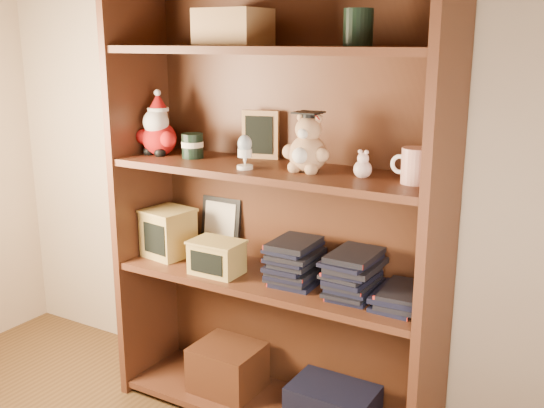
# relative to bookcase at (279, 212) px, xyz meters

# --- Properties ---
(bookcase) EXTENTS (1.20, 0.35, 1.60)m
(bookcase) POSITION_rel_bookcase_xyz_m (0.00, 0.00, 0.00)
(bookcase) COLOR #4D2716
(bookcase) RESTS_ON ground
(shelf_lower) EXTENTS (1.14, 0.33, 0.02)m
(shelf_lower) POSITION_rel_bookcase_xyz_m (0.00, -0.05, -0.24)
(shelf_lower) COLOR #4D2716
(shelf_lower) RESTS_ON ground
(shelf_upper) EXTENTS (1.14, 0.33, 0.02)m
(shelf_upper) POSITION_rel_bookcase_xyz_m (0.00, -0.05, 0.16)
(shelf_upper) COLOR #4D2716
(shelf_upper) RESTS_ON ground
(santa_plush) EXTENTS (0.18, 0.13, 0.25)m
(santa_plush) POSITION_rel_bookcase_xyz_m (-0.49, -0.06, 0.26)
(santa_plush) COLOR #A50F0F
(santa_plush) RESTS_ON shelf_upper
(teachers_tin) EXTENTS (0.08, 0.08, 0.09)m
(teachers_tin) POSITION_rel_bookcase_xyz_m (-0.33, -0.05, 0.22)
(teachers_tin) COLOR black
(teachers_tin) RESTS_ON shelf_upper
(chalkboard_plaque) EXTENTS (0.14, 0.09, 0.17)m
(chalkboard_plaque) POSITION_rel_bookcase_xyz_m (-0.11, 0.06, 0.26)
(chalkboard_plaque) COLOR #9E7547
(chalkboard_plaque) RESTS_ON shelf_upper
(egg_cup) EXTENTS (0.05, 0.05, 0.11)m
(egg_cup) POSITION_rel_bookcase_xyz_m (-0.06, -0.13, 0.23)
(egg_cup) COLOR white
(egg_cup) RESTS_ON shelf_upper
(grad_teddy_bear) EXTENTS (0.17, 0.14, 0.20)m
(grad_teddy_bear) POSITION_rel_bookcase_xyz_m (0.14, -0.06, 0.25)
(grad_teddy_bear) COLOR tan
(grad_teddy_bear) RESTS_ON shelf_upper
(pink_figurine) EXTENTS (0.06, 0.06, 0.09)m
(pink_figurine) POSITION_rel_bookcase_xyz_m (0.33, -0.05, 0.21)
(pink_figurine) COLOR beige
(pink_figurine) RESTS_ON shelf_upper
(teacher_mug) EXTENTS (0.12, 0.09, 0.11)m
(teacher_mug) POSITION_rel_bookcase_xyz_m (0.50, -0.05, 0.23)
(teacher_mug) COLOR silver
(teacher_mug) RESTS_ON shelf_upper
(certificate_frame) EXTENTS (0.18, 0.05, 0.22)m
(certificate_frame) POSITION_rel_bookcase_xyz_m (-0.32, 0.09, -0.12)
(certificate_frame) COLOR black
(certificate_frame) RESTS_ON shelf_lower
(treats_box) EXTENTS (0.19, 0.19, 0.19)m
(treats_box) POSITION_rel_bookcase_xyz_m (-0.47, -0.05, -0.13)
(treats_box) COLOR #AF9147
(treats_box) RESTS_ON shelf_lower
(pencils_box) EXTENTS (0.19, 0.14, 0.12)m
(pencils_box) POSITION_rel_bookcase_xyz_m (-0.19, -0.12, -0.17)
(pencils_box) COLOR #AF9147
(pencils_box) RESTS_ON shelf_lower
(book_stack_left) EXTENTS (0.14, 0.20, 0.16)m
(book_stack_left) POSITION_rel_bookcase_xyz_m (0.10, -0.05, -0.15)
(book_stack_left) COLOR black
(book_stack_left) RESTS_ON shelf_lower
(book_stack_mid) EXTENTS (0.14, 0.20, 0.16)m
(book_stack_mid) POSITION_rel_bookcase_xyz_m (0.31, -0.05, -0.15)
(book_stack_mid) COLOR black
(book_stack_mid) RESTS_ON shelf_lower
(book_stack_right) EXTENTS (0.14, 0.20, 0.06)m
(book_stack_right) POSITION_rel_bookcase_xyz_m (0.48, -0.05, -0.20)
(book_stack_right) COLOR black
(book_stack_right) RESTS_ON shelf_lower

